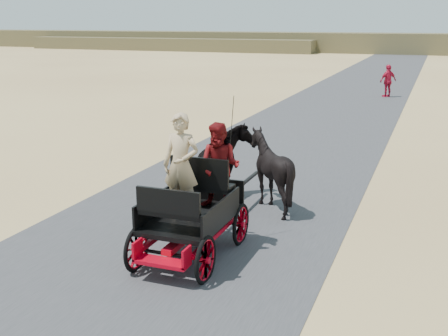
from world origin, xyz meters
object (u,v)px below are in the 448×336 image
(horse_left, at_px, (223,166))
(pedestrian, at_px, (388,81))
(carriage, at_px, (192,236))
(horse_right, at_px, (270,170))

(horse_left, height_order, pedestrian, pedestrian)
(carriage, height_order, horse_right, horse_right)
(horse_left, relative_size, horse_right, 1.18)
(horse_left, bearing_deg, carriage, 100.39)
(pedestrian, bearing_deg, horse_right, 42.86)
(carriage, height_order, horse_left, horse_left)
(carriage, distance_m, horse_left, 3.09)
(horse_left, distance_m, horse_right, 1.10)
(horse_left, distance_m, pedestrian, 19.88)
(carriage, bearing_deg, horse_right, 79.61)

